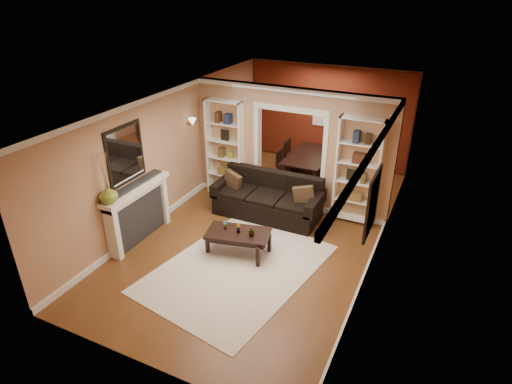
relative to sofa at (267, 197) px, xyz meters
The scene contains 30 objects.
floor 0.68m from the sofa, 65.07° to the right, with size 8.00×8.00×0.00m, color brown.
ceiling 2.29m from the sofa, 65.07° to the right, with size 8.00×8.00×0.00m, color white.
wall_back 3.67m from the sofa, 86.63° to the left, with size 8.00×8.00×0.00m, color tan.
wall_front 4.54m from the sofa, 87.31° to the right, with size 8.00×8.00×0.00m, color tan.
wall_left 2.27m from the sofa, 167.57° to the right, with size 8.00×8.00×0.00m, color tan.
wall_right 2.65m from the sofa, 10.37° to the right, with size 8.00×8.00×0.00m, color tan.
partition_wall 1.18m from the sofa, 74.42° to the left, with size 4.50×0.15×2.70m, color tan.
red_back_panel 3.63m from the sofa, 86.60° to the left, with size 4.44×0.04×2.64m, color maroon.
dining_window 3.65m from the sofa, 86.56° to the left, with size 0.78×0.03×0.98m, color #8CA5CC.
area_rug 2.08m from the sofa, 81.28° to the right, with size 2.38×3.33×0.01m, color beige.
sofa is the anchor object (origin of this frame).
pillow_left 0.86m from the sofa, behind, with size 0.42×0.12×0.42m, color #503B22.
pillow_right 0.86m from the sofa, ahead, with size 0.42×0.12×0.42m, color #503B22.
coffee_table 1.56m from the sofa, 86.82° to the right, with size 1.18×0.64×0.45m, color black.
plant_left 1.56m from the sofa, 96.98° to the right, with size 0.09×0.06×0.17m, color #336626.
plant_center 1.55m from the sofa, 86.82° to the right, with size 0.10×0.08×0.18m, color #336626.
plant_right 1.59m from the sofa, 76.85° to the right, with size 0.12×0.12×0.21m, color #336626.
bookshelf_left 1.62m from the sofa, 156.61° to the left, with size 0.90×0.30×2.30m, color white.
bookshelf_right 1.98m from the sofa, 18.25° to the left, with size 0.90×0.30×2.30m, color white.
fireplace 2.71m from the sofa, 133.97° to the right, with size 0.32×1.70×1.16m, color white.
vase 3.36m from the sofa, 125.37° to the right, with size 0.33×0.33×0.34m, color olive.
mirror 3.11m from the sofa, 136.02° to the right, with size 0.03×0.95×1.10m, color silver.
wall_sconce 2.38m from the sofa, behind, with size 0.18×0.18×0.22m, color #FFE0A5.
framed_art 3.02m from the sofa, 30.94° to the right, with size 0.04×0.85×1.05m, color black.
dining_table 2.34m from the sofa, 85.18° to the left, with size 0.99×1.78×0.63m, color black.
dining_chair_nw 2.06m from the sofa, 99.92° to the left, with size 0.38×0.38×0.77m, color black.
dining_chair_ne 2.16m from the sofa, 69.77° to the left, with size 0.46×0.46×0.93m, color black.
dining_chair_sw 2.65m from the sofa, 97.68° to the left, with size 0.42×0.42×0.85m, color black.
dining_chair_se 2.73m from the sofa, 74.13° to the left, with size 0.44×0.44×0.89m, color black.
chandelier 2.75m from the sofa, 84.69° to the left, with size 0.50×0.50×0.30m, color #342818.
Camera 1 is at (3.09, -7.11, 4.71)m, focal length 30.00 mm.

